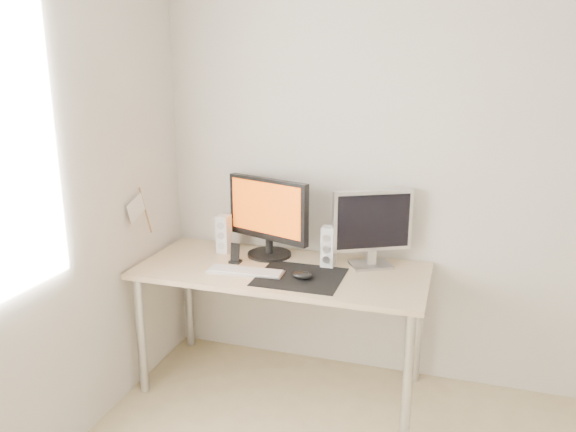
# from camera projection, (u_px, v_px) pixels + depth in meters

# --- Properties ---
(wall_back) EXTENTS (3.50, 0.00, 3.50)m
(wall_back) POSITION_uv_depth(u_px,v_px,m) (465.00, 174.00, 3.05)
(wall_back) COLOR silver
(wall_back) RESTS_ON ground
(mousepad) EXTENTS (0.45, 0.40, 0.00)m
(mousepad) POSITION_uv_depth(u_px,v_px,m) (300.00, 277.00, 2.98)
(mousepad) COLOR black
(mousepad) RESTS_ON desk
(mouse) EXTENTS (0.11, 0.07, 0.04)m
(mouse) POSITION_uv_depth(u_px,v_px,m) (302.00, 275.00, 2.95)
(mouse) COLOR black
(mouse) RESTS_ON mousepad
(desk) EXTENTS (1.60, 0.70, 0.73)m
(desk) POSITION_uv_depth(u_px,v_px,m) (282.00, 281.00, 3.13)
(desk) COLOR #D1B587
(desk) RESTS_ON ground
(main_monitor) EXTENTS (0.53, 0.33, 0.47)m
(main_monitor) POSITION_uv_depth(u_px,v_px,m) (268.00, 214.00, 3.25)
(main_monitor) COLOR black
(main_monitor) RESTS_ON desk
(second_monitor) EXTENTS (0.42, 0.25, 0.43)m
(second_monitor) POSITION_uv_depth(u_px,v_px,m) (372.00, 225.00, 3.08)
(second_monitor) COLOR #A9A9AB
(second_monitor) RESTS_ON desk
(speaker_left) EXTENTS (0.07, 0.09, 0.23)m
(speaker_left) POSITION_uv_depth(u_px,v_px,m) (224.00, 234.00, 3.35)
(speaker_left) COLOR white
(speaker_left) RESTS_ON desk
(speaker_right) EXTENTS (0.07, 0.09, 0.23)m
(speaker_right) POSITION_uv_depth(u_px,v_px,m) (328.00, 247.00, 3.12)
(speaker_right) COLOR silver
(speaker_right) RESTS_ON desk
(keyboard) EXTENTS (0.43, 0.14, 0.02)m
(keyboard) POSITION_uv_depth(u_px,v_px,m) (245.00, 271.00, 3.05)
(keyboard) COLOR #BBBBBD
(keyboard) RESTS_ON desk
(phone_dock) EXTENTS (0.06, 0.06, 0.12)m
(phone_dock) POSITION_uv_depth(u_px,v_px,m) (235.00, 257.00, 3.19)
(phone_dock) COLOR black
(phone_dock) RESTS_ON desk
(pennant) EXTENTS (0.01, 0.23, 0.29)m
(pennant) POSITION_uv_depth(u_px,v_px,m) (139.00, 208.00, 3.13)
(pennant) COLOR #A57F54
(pennant) RESTS_ON wall_left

